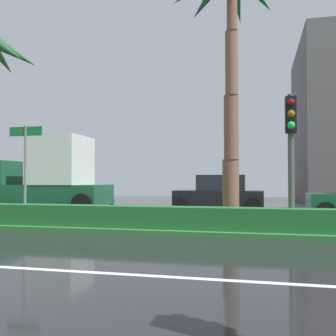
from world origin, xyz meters
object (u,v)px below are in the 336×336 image
street_name_sign (25,160)px  box_truck_lead (41,178)px  palm_tree_centre_left (232,4)px  traffic_signal_median_right (291,136)px  car_in_traffic_leading (219,193)px

street_name_sign → box_truck_lead: (-2.85, 5.57, -0.53)m
palm_tree_centre_left → box_truck_lead: 11.32m
traffic_signal_median_right → car_in_traffic_leading: (-2.71, 8.32, -1.82)m
street_name_sign → box_truck_lead: size_ratio=0.47×
traffic_signal_median_right → street_name_sign: 7.79m
palm_tree_centre_left → car_in_traffic_leading: bearing=98.8°
street_name_sign → box_truck_lead: 6.28m
palm_tree_centre_left → box_truck_lead: bearing=154.5°
box_truck_lead → car_in_traffic_leading: (7.91, 2.99, -0.72)m
palm_tree_centre_left → traffic_signal_median_right: size_ratio=2.31×
palm_tree_centre_left → car_in_traffic_leading: (-1.12, 7.29, -6.02)m
box_truck_lead → car_in_traffic_leading: bearing=-159.3°
palm_tree_centre_left → street_name_sign: bearing=-168.4°
palm_tree_centre_left → street_name_sign: 7.90m
street_name_sign → box_truck_lead: box_truck_lead is taller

